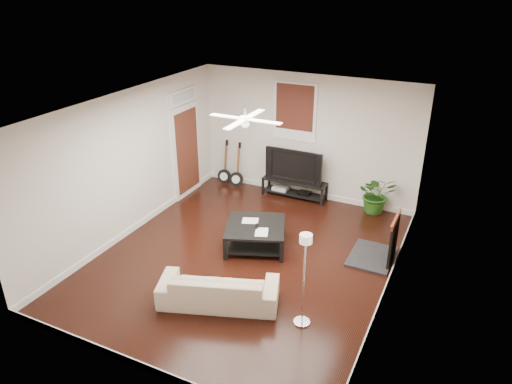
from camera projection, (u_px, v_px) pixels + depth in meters
room at (246, 188)px, 8.11m from camera, size 5.01×6.01×2.81m
brick_accent at (406, 192)px, 7.95m from camera, size 0.02×2.20×2.80m
fireplace at (382, 237)px, 8.45m from camera, size 0.80×1.10×0.92m
window_back at (295, 112)px, 10.42m from camera, size 1.00×0.06×1.30m
door_left at (186, 143)px, 10.69m from camera, size 0.08×1.00×2.50m
tv_stand at (294, 189)px, 10.95m from camera, size 1.48×0.39×0.41m
tv at (296, 164)px, 10.72m from camera, size 1.33×0.17×0.76m
coffee_table at (256, 236)px, 8.97m from camera, size 1.40×1.40×0.45m
sofa at (219, 288)px, 7.42m from camera, size 1.99×1.29×0.54m
floor_lamp at (304, 280)px, 6.77m from camera, size 0.32×0.32×1.51m
potted_plant at (377, 194)px, 10.16m from camera, size 0.98×0.92×0.87m
guitar_left at (224, 163)px, 11.50m from camera, size 0.37×0.28×1.09m
guitar_right at (236, 166)px, 11.34m from camera, size 0.38×0.31×1.09m
ceiling_fan at (245, 119)px, 7.60m from camera, size 1.24×1.24×0.32m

